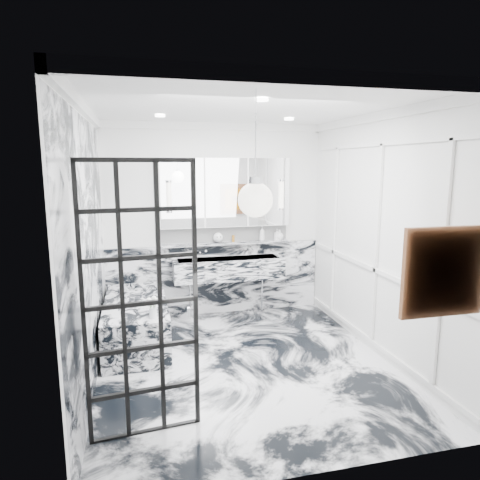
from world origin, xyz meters
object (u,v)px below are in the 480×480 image
object	(u,v)px
trough_sink	(228,268)
mirror_cabinet	(226,192)
crittall_door	(142,304)
bathtub	(136,322)

from	to	relation	value
trough_sink	mirror_cabinet	size ratio (longest dim) A/B	0.84
crittall_door	trough_sink	world-z (taller)	crittall_door
mirror_cabinet	bathtub	xyz separation A→B (m)	(-1.32, -0.83, -1.54)
bathtub	crittall_door	bearing A→B (deg)	-87.81
trough_sink	bathtub	bearing A→B (deg)	-153.52
mirror_cabinet	bathtub	bearing A→B (deg)	-147.94
crittall_door	mirror_cabinet	size ratio (longest dim) A/B	1.19
crittall_door	mirror_cabinet	world-z (taller)	mirror_cabinet
crittall_door	trough_sink	bearing A→B (deg)	57.89
crittall_door	trough_sink	size ratio (longest dim) A/B	1.41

